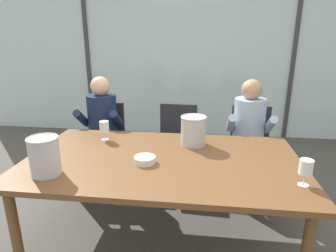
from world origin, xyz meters
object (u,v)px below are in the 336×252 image
object	(u,v)px
chair_near_curtain	(105,136)
chair_center	(250,141)
tasting_bowl	(145,160)
wine_glass_by_left_taster	(104,127)
wine_glass_near_bucket	(306,168)
person_navy_polo	(101,125)
ice_bucket_primary	(193,130)
ice_bucket_secondary	(45,156)
chair_left_of_center	(177,138)
person_pale_blue_shirt	(249,130)
dining_table	(162,166)

from	to	relation	value
chair_near_curtain	chair_center	size ratio (longest dim) A/B	1.00
tasting_bowl	wine_glass_by_left_taster	size ratio (longest dim) A/B	0.92
tasting_bowl	wine_glass_near_bucket	distance (m)	1.08
wine_glass_near_bucket	person_navy_polo	bearing A→B (deg)	146.06
chair_near_curtain	tasting_bowl	world-z (taller)	chair_near_curtain
wine_glass_by_left_taster	wine_glass_near_bucket	size ratio (longest dim) A/B	1.00
ice_bucket_primary	wine_glass_by_left_taster	world-z (taller)	ice_bucket_primary
ice_bucket_secondary	wine_glass_by_left_taster	bearing A→B (deg)	76.37
ice_bucket_primary	wine_glass_by_left_taster	xyz separation A→B (m)	(-0.79, 0.02, -0.01)
chair_left_of_center	person_pale_blue_shirt	size ratio (longest dim) A/B	0.73
ice_bucket_secondary	wine_glass_near_bucket	xyz separation A→B (m)	(1.68, 0.06, -0.02)
person_pale_blue_shirt	tasting_bowl	bearing A→B (deg)	-131.34
tasting_bowl	person_pale_blue_shirt	bearing A→B (deg)	47.43
dining_table	wine_glass_near_bucket	size ratio (longest dim) A/B	12.02
ice_bucket_primary	tasting_bowl	distance (m)	0.55
chair_center	wine_glass_near_bucket	world-z (taller)	wine_glass_near_bucket
chair_left_of_center	chair_center	size ratio (longest dim) A/B	1.00
ice_bucket_primary	wine_glass_by_left_taster	size ratio (longest dim) A/B	1.45
ice_bucket_primary	tasting_bowl	bearing A→B (deg)	-128.62
person_pale_blue_shirt	tasting_bowl	distance (m)	1.32
chair_left_of_center	ice_bucket_secondary	xyz separation A→B (m)	(-0.76, -1.38, 0.34)
wine_glass_near_bucket	chair_near_curtain	bearing A→B (deg)	143.35
chair_left_of_center	tasting_bowl	xyz separation A→B (m)	(-0.13, -1.12, 0.23)
dining_table	wine_glass_near_bucket	distance (m)	1.00
chair_left_of_center	chair_near_curtain	bearing A→B (deg)	-176.01
person_pale_blue_shirt	wine_glass_by_left_taster	distance (m)	1.46
dining_table	chair_center	bearing A→B (deg)	51.66
chair_center	tasting_bowl	world-z (taller)	chair_center
chair_center	chair_left_of_center	bearing A→B (deg)	-175.66
chair_left_of_center	wine_glass_by_left_taster	bearing A→B (deg)	-127.94
person_pale_blue_shirt	wine_glass_near_bucket	bearing A→B (deg)	-80.82
person_pale_blue_shirt	ice_bucket_primary	xyz separation A→B (m)	(-0.56, -0.55, 0.16)
ice_bucket_primary	person_pale_blue_shirt	bearing A→B (deg)	44.70
dining_table	person_navy_polo	world-z (taller)	person_navy_polo
chair_near_curtain	wine_glass_by_left_taster	world-z (taller)	wine_glass_by_left_taster
person_navy_polo	tasting_bowl	xyz separation A→B (m)	(0.69, -0.97, 0.06)
person_navy_polo	dining_table	bearing A→B (deg)	-51.38
ice_bucket_primary	wine_glass_near_bucket	world-z (taller)	ice_bucket_primary
ice_bucket_secondary	wine_glass_near_bucket	size ratio (longest dim) A/B	1.53
chair_near_curtain	ice_bucket_secondary	world-z (taller)	ice_bucket_secondary
tasting_bowl	dining_table	bearing A→B (deg)	40.70
ice_bucket_secondary	tasting_bowl	world-z (taller)	ice_bucket_secondary
ice_bucket_secondary	wine_glass_by_left_taster	distance (m)	0.72
person_pale_blue_shirt	wine_glass_near_bucket	world-z (taller)	person_pale_blue_shirt
dining_table	chair_near_curtain	world-z (taller)	chair_near_curtain
person_navy_polo	ice_bucket_secondary	xyz separation A→B (m)	(0.06, -1.23, 0.17)
ice_bucket_secondary	wine_glass_by_left_taster	xyz separation A→B (m)	(0.17, 0.70, -0.02)
chair_center	person_navy_polo	xyz separation A→B (m)	(-1.62, -0.16, 0.17)
chair_center	wine_glass_by_left_taster	bearing A→B (deg)	-150.09
ice_bucket_secondary	dining_table	bearing A→B (deg)	25.74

